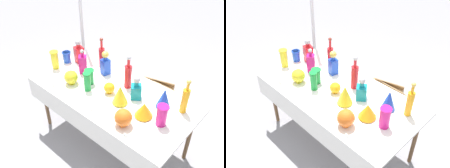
% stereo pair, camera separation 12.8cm
% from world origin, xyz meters
% --- Properties ---
extents(ground_plane, '(40.00, 40.00, 0.00)m').
position_xyz_m(ground_plane, '(0.00, 0.00, 0.00)').
color(ground_plane, gray).
extents(display_table, '(1.82, 0.91, 0.76)m').
position_xyz_m(display_table, '(0.00, -0.03, 0.70)').
color(display_table, white).
rests_on(display_table, ground).
extents(tall_bottle_0, '(0.07, 0.07, 0.39)m').
position_xyz_m(tall_bottle_0, '(-0.42, 0.28, 0.91)').
color(tall_bottle_0, red).
rests_on(tall_bottle_0, display_table).
extents(tall_bottle_1, '(0.07, 0.07, 0.38)m').
position_xyz_m(tall_bottle_1, '(0.72, 0.23, 0.91)').
color(tall_bottle_1, orange).
rests_on(tall_bottle_1, display_table).
extents(tall_bottle_2, '(0.08, 0.08, 0.39)m').
position_xyz_m(tall_bottle_2, '(0.07, 0.18, 0.92)').
color(tall_bottle_2, red).
rests_on(tall_bottle_2, display_table).
extents(square_decanter_0, '(0.13, 0.13, 0.30)m').
position_xyz_m(square_decanter_0, '(-0.72, 0.19, 0.89)').
color(square_decanter_0, red).
rests_on(square_decanter_0, display_table).
extents(square_decanter_1, '(0.11, 0.11, 0.30)m').
position_xyz_m(square_decanter_1, '(-0.29, 0.21, 0.90)').
color(square_decanter_1, blue).
rests_on(square_decanter_1, display_table).
extents(square_decanter_2, '(0.15, 0.15, 0.27)m').
position_xyz_m(square_decanter_2, '(0.25, 0.09, 0.87)').
color(square_decanter_2, teal).
rests_on(square_decanter_2, display_table).
extents(square_decanter_3, '(0.13, 0.13, 0.30)m').
position_xyz_m(square_decanter_3, '(-0.51, 0.05, 0.88)').
color(square_decanter_3, '#C61972').
rests_on(square_decanter_3, display_table).
extents(slender_vase_0, '(0.11, 0.11, 0.21)m').
position_xyz_m(slender_vase_0, '(0.66, -0.06, 0.87)').
color(slender_vase_0, '#C61972').
rests_on(slender_vase_0, display_table).
extents(slender_vase_1, '(0.11, 0.11, 0.14)m').
position_xyz_m(slender_vase_1, '(-0.83, 0.07, 0.84)').
color(slender_vase_1, blue).
rests_on(slender_vase_1, display_table).
extents(slender_vase_2, '(0.11, 0.11, 0.18)m').
position_xyz_m(slender_vase_2, '(-0.29, -0.05, 0.86)').
color(slender_vase_2, '#198C38').
rests_on(slender_vase_2, display_table).
extents(slender_vase_3, '(0.10, 0.10, 0.23)m').
position_xyz_m(slender_vase_3, '(-0.83, -0.11, 0.88)').
color(slender_vase_3, yellow).
rests_on(slender_vase_3, display_table).
extents(slender_vase_4, '(0.09, 0.09, 0.22)m').
position_xyz_m(slender_vase_4, '(-0.22, -0.15, 0.87)').
color(slender_vase_4, '#198C38').
rests_on(slender_vase_4, display_table).
extents(fluted_vase_0, '(0.16, 0.16, 0.21)m').
position_xyz_m(fluted_vase_0, '(0.19, -0.09, 0.87)').
color(fluted_vase_0, yellow).
rests_on(fluted_vase_0, display_table).
extents(fluted_vase_1, '(0.14, 0.14, 0.22)m').
position_xyz_m(fluted_vase_1, '(0.54, 0.15, 0.88)').
color(fluted_vase_1, blue).
rests_on(fluted_vase_1, display_table).
extents(fluted_vase_2, '(0.17, 0.17, 0.16)m').
position_xyz_m(fluted_vase_2, '(0.48, -0.08, 0.84)').
color(fluted_vase_2, orange).
rests_on(fluted_vase_2, display_table).
extents(round_bowl_0, '(0.17, 0.17, 0.17)m').
position_xyz_m(round_bowl_0, '(0.41, -0.30, 0.85)').
color(round_bowl_0, orange).
rests_on(round_bowl_0, display_table).
extents(round_bowl_1, '(0.12, 0.12, 0.13)m').
position_xyz_m(round_bowl_1, '(-0.01, -0.04, 0.83)').
color(round_bowl_1, orange).
rests_on(round_bowl_1, display_table).
extents(round_bowl_2, '(0.15, 0.15, 0.16)m').
position_xyz_m(round_bowl_2, '(-0.43, -0.19, 0.84)').
color(round_bowl_2, yellow).
rests_on(round_bowl_2, display_table).
extents(price_tag_left, '(0.06, 0.02, 0.04)m').
position_xyz_m(price_tag_left, '(-0.53, -0.37, 0.78)').
color(price_tag_left, white).
rests_on(price_tag_left, display_table).
extents(price_tag_center, '(0.05, 0.02, 0.05)m').
position_xyz_m(price_tag_center, '(0.52, -0.41, 0.78)').
color(price_tag_center, white).
rests_on(price_tag_center, display_table).
extents(price_tag_right, '(0.05, 0.02, 0.04)m').
position_xyz_m(price_tag_right, '(0.06, -0.37, 0.78)').
color(price_tag_right, white).
rests_on(price_tag_right, display_table).
extents(cardboard_box_behind_left, '(0.49, 0.36, 0.42)m').
position_xyz_m(cardboard_box_behind_left, '(0.10, 0.81, 0.17)').
color(cardboard_box_behind_left, tan).
rests_on(cardboard_box_behind_left, ground).
extents(cardboard_box_behind_right, '(0.55, 0.52, 0.44)m').
position_xyz_m(cardboard_box_behind_right, '(0.04, 0.83, 0.18)').
color(cardboard_box_behind_right, tan).
rests_on(cardboard_box_behind_right, ground).
extents(canopy_pole, '(0.18, 0.18, 2.58)m').
position_xyz_m(canopy_pole, '(-1.09, 0.58, 1.03)').
color(canopy_pole, silver).
rests_on(canopy_pole, ground).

